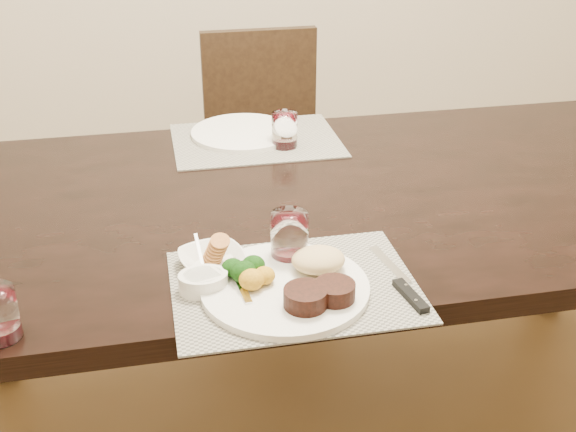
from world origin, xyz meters
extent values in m
plane|color=#4A3118|center=(0.00, 0.00, 0.00)|extent=(4.50, 4.50, 0.00)
cube|color=black|center=(0.00, 0.00, 0.72)|extent=(2.00, 1.00, 0.05)
cube|color=black|center=(0.92, 0.42, 0.35)|extent=(0.08, 0.08, 0.70)
cube|color=black|center=(0.00, 0.85, 0.43)|extent=(0.42, 0.42, 0.04)
cube|color=black|center=(-0.18, 0.67, 0.21)|extent=(0.04, 0.04, 0.41)
cube|color=black|center=(0.18, 0.67, 0.21)|extent=(0.04, 0.04, 0.41)
cube|color=black|center=(-0.18, 1.03, 0.21)|extent=(0.04, 0.04, 0.41)
cube|color=black|center=(0.18, 1.03, 0.21)|extent=(0.04, 0.04, 0.41)
cube|color=black|center=(0.00, 1.04, 0.68)|extent=(0.42, 0.04, 0.45)
cube|color=gray|center=(-0.17, -0.39, 0.75)|extent=(0.46, 0.34, 0.00)
cube|color=gray|center=(-0.12, 0.36, 0.75)|extent=(0.46, 0.34, 0.00)
cylinder|color=silver|center=(-0.19, -0.40, 0.76)|extent=(0.32, 0.32, 0.01)
cylinder|color=black|center=(-0.17, -0.48, 0.78)|extent=(0.08, 0.08, 0.03)
cylinder|color=black|center=(-0.11, -0.47, 0.78)|extent=(0.07, 0.07, 0.03)
ellipsoid|color=tan|center=(-0.12, -0.36, 0.79)|extent=(0.10, 0.09, 0.04)
ellipsoid|color=#11400C|center=(-0.27, -0.38, 0.79)|extent=(0.05, 0.05, 0.04)
ellipsoid|color=gold|center=(-0.26, -0.40, 0.79)|extent=(0.05, 0.05, 0.04)
cube|color=white|center=(-0.27, -0.37, 0.76)|extent=(0.11, 0.18, 0.01)
cube|color=white|center=(-0.27, -0.39, 0.77)|extent=(0.03, 0.12, 0.00)
cube|color=white|center=(-0.27, -0.31, 0.77)|extent=(0.03, 0.05, 0.00)
cube|color=white|center=(0.03, -0.36, 0.76)|extent=(0.04, 0.15, 0.00)
cube|color=black|center=(0.03, -0.47, 0.76)|extent=(0.04, 0.11, 0.01)
imported|color=silver|center=(-0.32, -0.29, 0.77)|extent=(0.15, 0.15, 0.03)
cylinder|color=#B57139|center=(-0.32, -0.29, 0.79)|extent=(0.04, 0.05, 0.04)
cylinder|color=silver|center=(-0.34, -0.37, 0.77)|extent=(0.09, 0.09, 0.04)
cylinder|color=#0C330B|center=(-0.34, -0.37, 0.78)|extent=(0.07, 0.07, 0.01)
cube|color=white|center=(-0.34, -0.31, 0.81)|extent=(0.01, 0.06, 0.04)
cylinder|color=white|center=(-0.16, -0.30, 0.81)|extent=(0.07, 0.07, 0.10)
cylinder|color=#36040A|center=(-0.16, -0.30, 0.77)|extent=(0.06, 0.06, 0.03)
cylinder|color=silver|center=(-0.15, 0.41, 0.76)|extent=(0.29, 0.29, 0.01)
cylinder|color=white|center=(-0.05, 0.30, 0.80)|extent=(0.07, 0.07, 0.10)
cylinder|color=#36040A|center=(-0.05, 0.30, 0.77)|extent=(0.06, 0.06, 0.02)
cylinder|color=#36040A|center=(-0.69, -0.44, 0.76)|extent=(0.06, 0.06, 0.02)
camera|label=1|loc=(-0.41, -1.51, 1.50)|focal=45.00mm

